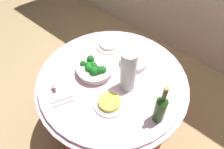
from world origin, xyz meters
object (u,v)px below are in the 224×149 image
at_px(decorative_fruit_vase, 128,73).
at_px(serving_tongs, 64,101).
at_px(food_plate_rice, 109,44).
at_px(label_placard_front, 54,87).
at_px(plate_stack, 134,62).
at_px(broccoli_bowl, 94,69).
at_px(wine_bottle, 161,108).
at_px(food_plate_fried_egg, 109,103).

bearing_deg(decorative_fruit_vase, serving_tongs, -122.85).
relative_size(food_plate_rice, label_placard_front, 4.00).
bearing_deg(plate_stack, label_placard_front, -116.05).
distance_m(broccoli_bowl, wine_bottle, 0.59).
relative_size(plate_stack, label_placard_front, 3.82).
bearing_deg(label_placard_front, wine_bottle, 22.85).
bearing_deg(label_placard_front, food_plate_rice, 90.26).
distance_m(food_plate_fried_egg, label_placard_front, 0.41).
relative_size(plate_stack, food_plate_fried_egg, 0.95).
distance_m(plate_stack, serving_tongs, 0.61).
xyz_separation_m(plate_stack, serving_tongs, (-0.16, -0.59, -0.02)).
height_order(broccoli_bowl, food_plate_rice, broccoli_bowl).
relative_size(broccoli_bowl, decorative_fruit_vase, 0.82).
xyz_separation_m(broccoli_bowl, plate_stack, (0.17, 0.27, -0.02)).
xyz_separation_m(plate_stack, food_plate_rice, (-0.28, 0.03, -0.01)).
bearing_deg(broccoli_bowl, food_plate_fried_egg, -27.19).
height_order(food_plate_fried_egg, label_placard_front, label_placard_front).
bearing_deg(wine_bottle, decorative_fruit_vase, 166.08).
bearing_deg(plate_stack, food_plate_fried_egg, -76.38).
bearing_deg(food_plate_rice, label_placard_front, -89.74).
bearing_deg(broccoli_bowl, wine_bottle, -1.55).
relative_size(wine_bottle, food_plate_rice, 1.53).
bearing_deg(label_placard_front, broccoli_bowl, 70.53).
height_order(decorative_fruit_vase, food_plate_rice, decorative_fruit_vase).
relative_size(broccoli_bowl, serving_tongs, 1.71).
relative_size(plate_stack, wine_bottle, 0.62).
bearing_deg(broccoli_bowl, label_placard_front, -109.47).
bearing_deg(plate_stack, decorative_fruit_vase, -65.36).
relative_size(plate_stack, decorative_fruit_vase, 0.62).
xyz_separation_m(plate_stack, decorative_fruit_vase, (0.09, -0.20, 0.12)).
bearing_deg(food_plate_fried_egg, food_plate_rice, 131.24).
bearing_deg(serving_tongs, food_plate_rice, 101.38).
bearing_deg(wine_bottle, serving_tongs, -151.22).
bearing_deg(label_placard_front, decorative_fruit_vase, 44.58).
distance_m(broccoli_bowl, food_plate_rice, 0.32).
relative_size(plate_stack, food_plate_rice, 0.95).
relative_size(wine_bottle, food_plate_fried_egg, 1.53).
bearing_deg(serving_tongs, label_placard_front, 170.38).
height_order(serving_tongs, food_plate_rice, food_plate_rice).
xyz_separation_m(serving_tongs, food_plate_fried_egg, (0.26, 0.19, 0.01)).
height_order(food_plate_fried_egg, food_plate_rice, food_plate_fried_egg).
distance_m(decorative_fruit_vase, food_plate_rice, 0.46).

